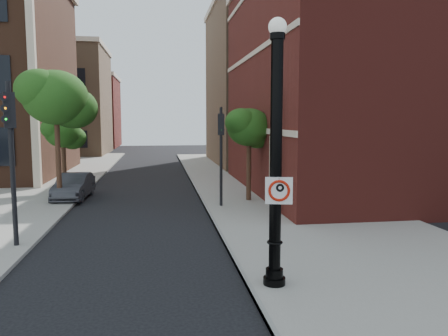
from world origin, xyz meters
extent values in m
plane|color=black|center=(0.00, 0.00, 0.00)|extent=(120.00, 120.00, 0.00)
cube|color=gray|center=(6.00, 10.00, 0.06)|extent=(8.00, 60.00, 0.12)
cube|color=gray|center=(-9.00, 18.00, 0.06)|extent=(10.00, 50.00, 0.12)
cube|color=gray|center=(2.05, 10.00, 0.07)|extent=(0.10, 60.00, 0.14)
cube|color=maroon|center=(16.00, 14.00, 6.00)|extent=(22.00, 16.00, 12.00)
cube|color=black|center=(4.96, 9.00, 2.00)|extent=(0.08, 1.40, 2.40)
cube|color=beige|center=(4.97, 14.00, 3.50)|extent=(0.06, 16.00, 0.25)
cube|color=beige|center=(4.97, 14.00, 7.50)|extent=(0.06, 16.00, 0.25)
cube|color=beige|center=(-7.00, 17.00, 7.00)|extent=(0.40, 0.40, 14.00)
cube|color=#906D4E|center=(-12.00, 44.00, 6.00)|extent=(12.00, 12.00, 12.00)
cube|color=maroon|center=(-12.00, 58.00, 5.00)|extent=(12.00, 12.00, 10.00)
cube|color=#906D4E|center=(16.00, 30.00, 7.00)|extent=(22.00, 14.00, 14.00)
cylinder|color=black|center=(2.65, 0.40, 0.14)|extent=(0.53, 0.53, 0.29)
cylinder|color=black|center=(2.65, 0.40, 0.38)|extent=(0.42, 0.42, 0.24)
cylinder|color=black|center=(2.65, 0.40, 3.05)|extent=(0.29, 0.29, 5.53)
torus|color=black|center=(2.65, 0.40, 1.14)|extent=(0.38, 0.38, 0.06)
cylinder|color=black|center=(2.65, 0.40, 5.89)|extent=(0.34, 0.34, 0.14)
sphere|color=silver|center=(2.65, 0.40, 6.10)|extent=(0.42, 0.42, 0.42)
cube|color=white|center=(2.69, 0.24, 2.41)|extent=(0.62, 0.16, 0.63)
cube|color=black|center=(2.69, 0.24, 2.70)|extent=(0.62, 0.15, 0.05)
cube|color=black|center=(2.69, 0.24, 2.12)|extent=(0.62, 0.15, 0.05)
cube|color=black|center=(2.40, 0.31, 2.41)|extent=(0.05, 0.02, 0.63)
cube|color=black|center=(2.97, 0.17, 2.41)|extent=(0.05, 0.02, 0.63)
torus|color=#B91807|center=(2.69, 0.24, 2.41)|extent=(0.51, 0.18, 0.50)
cube|color=#B91807|center=(2.69, 0.24, 2.41)|extent=(0.35, 0.09, 0.36)
cube|color=black|center=(2.63, 0.25, 2.41)|extent=(0.06, 0.02, 0.29)
torus|color=black|center=(2.71, 0.23, 2.47)|extent=(0.20, 0.10, 0.20)
cylinder|color=black|center=(2.69, 0.24, 2.69)|extent=(0.04, 0.03, 0.03)
imported|color=#333338|center=(-4.33, 13.44, 0.66)|extent=(1.60, 4.08, 1.32)
cylinder|color=black|center=(-4.49, 4.76, 2.59)|extent=(0.15, 0.15, 5.18)
cube|color=black|center=(-4.49, 4.76, 4.32)|extent=(0.41, 0.40, 1.08)
sphere|color=#E50505|center=(-4.56, 4.60, 4.69)|extent=(0.19, 0.19, 0.19)
sphere|color=#FF8C00|center=(-4.56, 4.60, 4.37)|extent=(0.19, 0.19, 0.19)
sphere|color=#00E519|center=(-4.56, 4.60, 4.05)|extent=(0.19, 0.19, 0.19)
cylinder|color=black|center=(2.75, 10.08, 2.29)|extent=(0.13, 0.13, 4.59)
cube|color=black|center=(2.75, 10.08, 3.82)|extent=(0.33, 0.31, 0.96)
sphere|color=#E50505|center=(2.78, 9.93, 4.16)|extent=(0.17, 0.17, 0.17)
sphere|color=#FF8C00|center=(2.78, 9.93, 3.87)|extent=(0.17, 0.17, 0.17)
sphere|color=#00E519|center=(2.78, 9.93, 3.58)|extent=(0.17, 0.17, 0.17)
cylinder|color=#999999|center=(4.80, 7.71, 2.63)|extent=(0.11, 0.11, 5.26)
cylinder|color=#361F15|center=(-4.70, 11.95, 2.36)|extent=(0.24, 0.24, 4.71)
ellipsoid|color=#1E4A13|center=(-4.70, 11.95, 5.05)|extent=(2.96, 2.96, 2.52)
ellipsoid|color=#1E4A13|center=(-4.03, 12.49, 4.58)|extent=(2.29, 2.29, 1.95)
ellipsoid|color=#1E4A13|center=(-5.31, 11.54, 5.39)|extent=(2.15, 2.15, 1.83)
cylinder|color=#361F15|center=(-5.25, 15.83, 1.55)|extent=(0.24, 0.24, 3.10)
ellipsoid|color=#1E4A13|center=(-5.25, 15.83, 3.32)|extent=(1.95, 1.95, 1.65)
ellipsoid|color=#1E4A13|center=(-4.81, 16.18, 3.01)|extent=(1.50, 1.50, 1.28)
ellipsoid|color=#1E4A13|center=(-5.65, 15.57, 3.54)|extent=(1.42, 1.42, 1.20)
cylinder|color=#361F15|center=(4.30, 11.33, 1.71)|extent=(0.24, 0.24, 3.42)
ellipsoid|color=#1E4A13|center=(4.30, 11.33, 3.66)|extent=(2.15, 2.15, 1.83)
ellipsoid|color=#1E4A13|center=(4.79, 11.73, 3.32)|extent=(1.66, 1.66, 1.41)
ellipsoid|color=#1E4A13|center=(3.86, 11.04, 3.91)|extent=(1.56, 1.56, 1.33)
camera|label=1|loc=(-0.04, -9.37, 4.03)|focal=35.00mm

